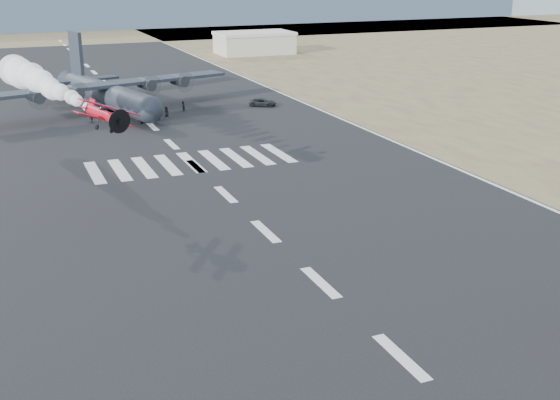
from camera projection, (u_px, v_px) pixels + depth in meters
ground at (401, 357)px, 45.22m from camera, size 500.00×500.00×0.00m
scrub_far at (52, 34)px, 246.33m from camera, size 500.00×80.00×0.00m
runway_markings at (172, 144)px, 97.68m from camera, size 60.00×260.00×0.01m
ridge_seg_d at (43, 9)px, 270.46m from camera, size 150.00×50.00×13.00m
ridge_seg_e at (205, 3)px, 293.65m from camera, size 150.00×50.00×15.00m
hangar_right at (254, 43)px, 192.05m from camera, size 20.50×12.50×5.90m
aerobatic_biplane at (104, 114)px, 69.35m from camera, size 6.40×6.21×3.81m
smoke_trail at (28, 76)px, 91.06m from camera, size 8.64×33.16×4.24m
transport_aircraft at (106, 92)px, 118.53m from camera, size 42.23×34.52×12.32m
support_vehicle at (263, 102)px, 123.17m from camera, size 5.18×4.22×1.31m
crew_a at (142, 115)px, 112.23m from camera, size 0.63×0.54×1.59m
crew_b at (140, 112)px, 114.28m from camera, size 1.06×0.89×1.87m
crew_c at (92, 117)px, 110.43m from camera, size 1.21×0.98×1.70m
crew_d at (144, 106)px, 118.22m from camera, size 1.17×0.71×1.89m
crew_e at (167, 111)px, 114.84m from camera, size 0.92×0.95×1.68m
crew_f at (159, 114)px, 112.26m from camera, size 1.39×1.70×1.81m
crew_g at (137, 109)px, 117.10m from camera, size 0.66×0.72×1.59m
crew_h at (183, 106)px, 118.97m from camera, size 0.95×0.87×1.66m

